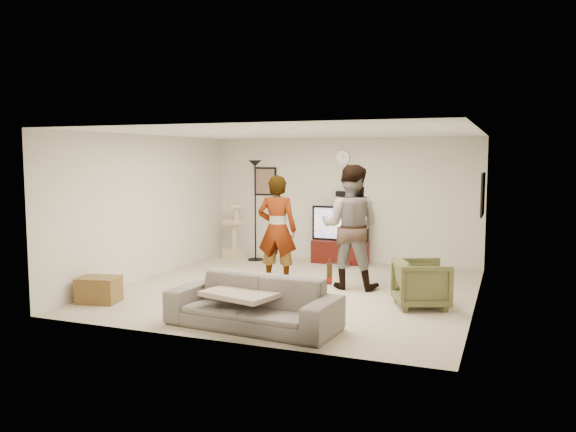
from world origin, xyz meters
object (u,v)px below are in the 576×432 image
(tv, at_px, (340,223))
(beer_bottle, at_px, (329,274))
(floor_lamp, at_px, (255,211))
(cat_tree, at_px, (234,231))
(armchair, at_px, (421,284))
(person_left, at_px, (277,230))
(tv_stand, at_px, (340,252))
(side_table, at_px, (99,290))
(sofa, at_px, (253,303))
(person_right, at_px, (350,227))

(tv, bearing_deg, beer_bottle, -75.51)
(tv, bearing_deg, floor_lamp, -169.37)
(cat_tree, bearing_deg, armchair, -31.46)
(cat_tree, height_order, person_left, person_left)
(cat_tree, bearing_deg, tv_stand, 7.00)
(person_left, height_order, side_table, person_left)
(sofa, height_order, armchair, armchair)
(tv_stand, xyz_separation_m, sofa, (0.20, -4.63, 0.09))
(armchair, bearing_deg, cat_tree, 36.24)
(floor_lamp, xyz_separation_m, armchair, (3.73, -2.55, -0.69))
(tv_stand, height_order, tv, tv)
(tv_stand, xyz_separation_m, armchair, (2.02, -2.87, 0.11))
(floor_lamp, xyz_separation_m, beer_bottle, (2.91, -4.31, -0.27))
(tv, relative_size, beer_bottle, 4.62)
(side_table, bearing_deg, beer_bottle, -5.12)
(person_right, bearing_deg, beer_bottle, 97.16)
(floor_lamp, relative_size, person_left, 1.13)
(tv, bearing_deg, cat_tree, -173.00)
(floor_lamp, distance_m, beer_bottle, 5.20)
(tv_stand, height_order, side_table, tv_stand)
(floor_lamp, height_order, beer_bottle, floor_lamp)
(tv_stand, relative_size, armchair, 1.48)
(tv, bearing_deg, armchair, -54.85)
(person_left, bearing_deg, floor_lamp, -64.22)
(tv, bearing_deg, person_left, -102.16)
(tv_stand, bearing_deg, armchair, -54.85)
(armchair, bearing_deg, floor_lamp, 33.40)
(tv, distance_m, person_left, 2.23)
(tv_stand, relative_size, person_right, 0.55)
(sofa, bearing_deg, cat_tree, 124.31)
(person_right, xyz_separation_m, side_table, (-3.17, -2.25, -0.81))
(armchair, bearing_deg, beer_bottle, 132.65)
(sofa, distance_m, side_table, 2.65)
(person_left, bearing_deg, beer_bottle, 116.26)
(armchair, height_order, side_table, armchair)
(sofa, bearing_deg, beer_bottle, 5.20)
(person_right, bearing_deg, sofa, 75.38)
(cat_tree, relative_size, sofa, 0.53)
(tv_stand, bearing_deg, person_left, -102.16)
(tv, xyz_separation_m, person_right, (0.75, -2.05, 0.20))
(person_right, bearing_deg, tv, -72.42)
(person_left, distance_m, person_right, 1.23)
(cat_tree, distance_m, beer_bottle, 5.54)
(tv, xyz_separation_m, floor_lamp, (-1.71, -0.32, 0.23))
(sofa, bearing_deg, person_left, 110.59)
(cat_tree, relative_size, person_left, 0.63)
(floor_lamp, height_order, side_table, floor_lamp)
(floor_lamp, distance_m, cat_tree, 0.68)
(beer_bottle, bearing_deg, sofa, 180.00)
(tv, xyz_separation_m, person_left, (-0.47, -2.18, 0.11))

